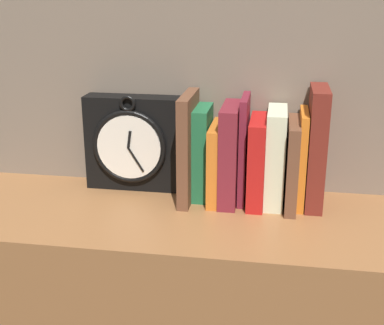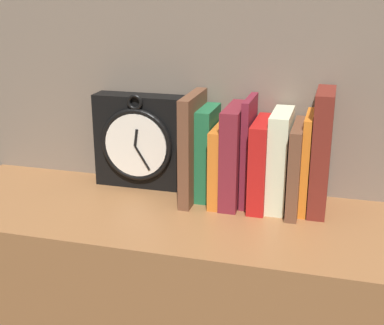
{
  "view_description": "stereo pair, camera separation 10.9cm",
  "coord_description": "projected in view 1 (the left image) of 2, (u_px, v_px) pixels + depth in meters",
  "views": [
    {
      "loc": [
        0.17,
        -1.02,
        1.3
      ],
      "look_at": [
        0.0,
        0.0,
        0.95
      ],
      "focal_mm": 50.0,
      "sensor_mm": 36.0,
      "label": 1
    },
    {
      "loc": [
        0.28,
        -1.0,
        1.3
      ],
      "look_at": [
        0.0,
        0.0,
        0.95
      ],
      "focal_mm": 50.0,
      "sensor_mm": 36.0,
      "label": 2
    }
  ],
  "objects": [
    {
      "name": "book_slot3_maroon",
      "position": [
        230.0,
        154.0,
        1.17
      ],
      "size": [
        0.04,
        0.15,
        0.22
      ],
      "color": "maroon",
      "rests_on": "bookshelf"
    },
    {
      "name": "book_slot8_orange",
      "position": [
        302.0,
        158.0,
        1.16
      ],
      "size": [
        0.02,
        0.13,
        0.21
      ],
      "color": "orange",
      "rests_on": "bookshelf"
    },
    {
      "name": "book_slot6_cream",
      "position": [
        275.0,
        157.0,
        1.16
      ],
      "size": [
        0.04,
        0.14,
        0.21
      ],
      "color": "beige",
      "rests_on": "bookshelf"
    },
    {
      "name": "book_slot9_maroon",
      "position": [
        316.0,
        148.0,
        1.14
      ],
      "size": [
        0.04,
        0.14,
        0.26
      ],
      "color": "maroon",
      "rests_on": "bookshelf"
    },
    {
      "name": "book_slot4_maroon",
      "position": [
        244.0,
        149.0,
        1.18
      ],
      "size": [
        0.02,
        0.12,
        0.24
      ],
      "color": "maroon",
      "rests_on": "bookshelf"
    },
    {
      "name": "book_slot7_brown",
      "position": [
        292.0,
        164.0,
        1.15
      ],
      "size": [
        0.02,
        0.16,
        0.19
      ],
      "color": "brown",
      "rests_on": "bookshelf"
    },
    {
      "name": "book_slot0_brown",
      "position": [
        188.0,
        148.0,
        1.18
      ],
      "size": [
        0.02,
        0.16,
        0.24
      ],
      "color": "brown",
      "rests_on": "bookshelf"
    },
    {
      "name": "book_slot2_orange",
      "position": [
        216.0,
        162.0,
        1.19
      ],
      "size": [
        0.02,
        0.14,
        0.17
      ],
      "color": "orange",
      "rests_on": "bookshelf"
    },
    {
      "name": "book_slot5_red",
      "position": [
        257.0,
        161.0,
        1.17
      ],
      "size": [
        0.04,
        0.15,
        0.19
      ],
      "color": "red",
      "rests_on": "bookshelf"
    },
    {
      "name": "book_slot1_green",
      "position": [
        203.0,
        152.0,
        1.2
      ],
      "size": [
        0.03,
        0.11,
        0.21
      ],
      "color": "#1F653B",
      "rests_on": "bookshelf"
    },
    {
      "name": "clock",
      "position": [
        133.0,
        143.0,
        1.25
      ],
      "size": [
        0.22,
        0.07,
        0.23
      ],
      "color": "black",
      "rests_on": "bookshelf"
    }
  ]
}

